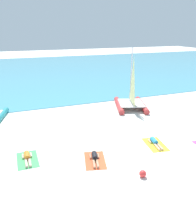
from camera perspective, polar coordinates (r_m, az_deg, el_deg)
ground_plane at (r=21.78m, az=-5.14°, el=1.50°), size 120.00×120.00×0.00m
ocean_water at (r=41.10m, az=-13.23°, el=9.76°), size 120.00×40.00×0.05m
sailboat_red at (r=21.12m, az=8.05°, el=3.02°), size 3.73×4.63×5.24m
towel_leftmost at (r=13.61m, az=-16.82°, el=-11.08°), size 1.13×1.92×0.01m
sunbather_leftmost at (r=13.61m, az=-16.89°, el=-10.49°), size 0.55×1.56×0.30m
towel_center_left at (r=13.01m, az=-0.75°, el=-11.69°), size 1.55×2.12×0.01m
sunbather_center_left at (r=13.00m, az=-0.78°, el=-11.07°), size 0.78×1.55×0.30m
towel_center_right at (r=15.04m, az=13.78°, el=-7.69°), size 1.41×2.06×0.01m
sunbather_center_right at (r=15.03m, az=13.71°, el=-7.16°), size 0.67×1.56×0.30m
beach_ball at (r=11.86m, az=10.87°, el=-14.56°), size 0.35×0.35×0.35m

